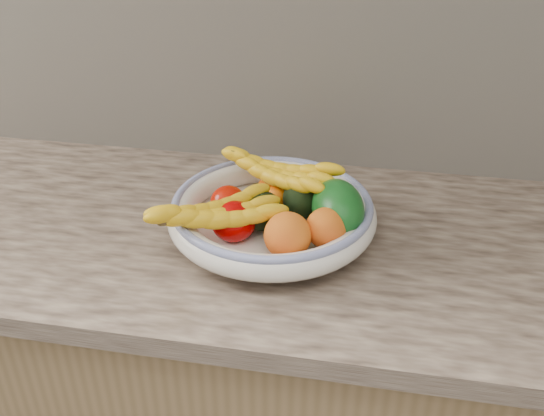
{
  "coord_description": "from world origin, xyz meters",
  "views": [
    {
      "loc": [
        0.17,
        0.71,
        1.54
      ],
      "look_at": [
        0.0,
        1.66,
        0.96
      ],
      "focal_mm": 40.0,
      "sensor_mm": 36.0,
      "label": 1
    }
  ],
  "objects_px": {
    "green_mango": "(338,208)",
    "banana_bunch_back": "(277,176)",
    "banana_bunch_front": "(215,217)",
    "fruit_bowl": "(272,213)"
  },
  "relations": [
    {
      "from": "green_mango",
      "to": "banana_bunch_back",
      "type": "distance_m",
      "value": 0.15
    },
    {
      "from": "fruit_bowl",
      "to": "banana_bunch_back",
      "type": "distance_m",
      "value": 0.09
    },
    {
      "from": "banana_bunch_back",
      "to": "banana_bunch_front",
      "type": "distance_m",
      "value": 0.18
    },
    {
      "from": "banana_bunch_front",
      "to": "green_mango",
      "type": "bearing_deg",
      "value": -12.83
    },
    {
      "from": "green_mango",
      "to": "banana_bunch_back",
      "type": "height_order",
      "value": "green_mango"
    },
    {
      "from": "banana_bunch_back",
      "to": "banana_bunch_front",
      "type": "bearing_deg",
      "value": -96.36
    },
    {
      "from": "green_mango",
      "to": "banana_bunch_front",
      "type": "xyz_separation_m",
      "value": [
        -0.21,
        -0.08,
        0.01
      ]
    },
    {
      "from": "banana_bunch_front",
      "to": "fruit_bowl",
      "type": "bearing_deg",
      "value": 11.04
    },
    {
      "from": "fruit_bowl",
      "to": "banana_bunch_back",
      "type": "relative_size",
      "value": 1.47
    },
    {
      "from": "fruit_bowl",
      "to": "green_mango",
      "type": "height_order",
      "value": "green_mango"
    }
  ]
}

